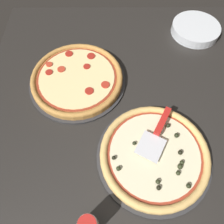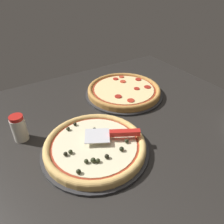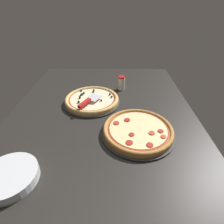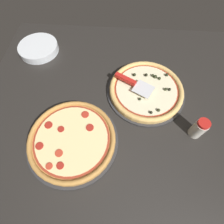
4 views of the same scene
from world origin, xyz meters
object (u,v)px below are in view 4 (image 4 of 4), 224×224
at_px(pizza_back, 72,139).
at_px(serving_spatula, 130,81).
at_px(plate_stack, 39,48).
at_px(parmesan_shaker, 199,128).
at_px(pizza_front, 146,90).

xyz_separation_m(pizza_back, serving_spatula, (-0.25, -0.31, 0.03)).
relative_size(plate_stack, parmesan_shaker, 2.10).
relative_size(pizza_front, parmesan_shaker, 3.44).
distance_m(pizza_back, parmesan_shaker, 0.55).
bearing_deg(parmesan_shaker, pizza_back, 8.08).
xyz_separation_m(pizza_front, plate_stack, (0.64, -0.27, -0.00)).
relative_size(pizza_back, plate_stack, 1.66).
height_order(pizza_front, serving_spatula, serving_spatula).
relative_size(pizza_front, serving_spatula, 1.83).
distance_m(pizza_front, pizza_back, 0.44).
bearing_deg(parmesan_shaker, plate_stack, -29.31).
relative_size(serving_spatula, plate_stack, 0.89).
bearing_deg(pizza_front, pizza_back, 41.34).
relative_size(pizza_front, pizza_back, 0.99).
height_order(plate_stack, parmesan_shaker, parmesan_shaker).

